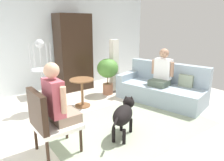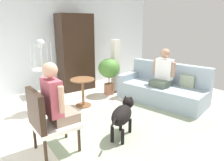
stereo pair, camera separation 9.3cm
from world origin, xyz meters
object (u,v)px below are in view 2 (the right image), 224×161
(armchair, at_px, (46,118))
(bird_cage_stand, at_px, (43,72))
(dog, at_px, (123,114))
(potted_plant, at_px, (109,71))
(person_on_armchair, at_px, (55,99))
(round_end_table, at_px, (83,89))
(column_lamp, at_px, (115,67))
(couch, at_px, (162,89))
(person_on_couch, at_px, (163,71))
(armoire_cabinet, at_px, (75,53))

(armchair, xyz_separation_m, bird_cage_stand, (0.48, 1.58, 0.29))
(dog, relative_size, potted_plant, 0.82)
(person_on_armchair, distance_m, round_end_table, 1.75)
(armchair, distance_m, dog, 1.21)
(dog, bearing_deg, column_lamp, 57.06)
(couch, relative_size, armchair, 2.24)
(person_on_couch, height_order, round_end_table, person_on_couch)
(bird_cage_stand, xyz_separation_m, column_lamp, (1.97, 0.14, -0.14))
(dog, bearing_deg, potted_plant, 61.69)
(armchair, xyz_separation_m, potted_plant, (2.20, 1.67, 0.09))
(dog, distance_m, potted_plant, 2.18)
(dog, xyz_separation_m, bird_cage_stand, (-0.70, 1.82, 0.44))
(couch, xyz_separation_m, person_on_couch, (-0.05, -0.03, 0.45))
(armchair, bearing_deg, bird_cage_stand, 73.07)
(bird_cage_stand, relative_size, column_lamp, 1.08)
(potted_plant, height_order, column_lamp, column_lamp)
(armchair, relative_size, round_end_table, 1.53)
(dog, relative_size, column_lamp, 0.55)
(person_on_armchair, bearing_deg, person_on_couch, 9.90)
(armchair, relative_size, bird_cage_stand, 0.64)
(dog, xyz_separation_m, column_lamp, (1.27, 1.96, 0.31))
(armchair, height_order, person_on_armchair, person_on_armchair)
(person_on_armchair, bearing_deg, potted_plant, 39.13)
(armoire_cabinet, bearing_deg, round_end_table, -109.89)
(armchair, bearing_deg, person_on_couch, 9.45)
(column_lamp, bearing_deg, bird_cage_stand, -175.89)
(dog, height_order, column_lamp, column_lamp)
(armchair, relative_size, column_lamp, 0.69)
(round_end_table, distance_m, column_lamp, 1.30)
(bird_cage_stand, bearing_deg, person_on_couch, -24.03)
(potted_plant, bearing_deg, armoire_cabinet, 116.97)
(armchair, distance_m, person_on_couch, 2.98)
(couch, bearing_deg, bird_cage_stand, 157.02)
(potted_plant, distance_m, column_lamp, 0.26)
(couch, bearing_deg, dog, -157.12)
(person_on_couch, distance_m, bird_cage_stand, 2.68)
(armchair, distance_m, armoire_cabinet, 3.17)
(person_on_couch, relative_size, bird_cage_stand, 0.56)
(person_on_couch, xyz_separation_m, bird_cage_stand, (-2.45, 1.09, 0.09))
(armchair, bearing_deg, armoire_cabinet, 56.64)
(potted_plant, bearing_deg, dog, -118.31)
(dog, bearing_deg, person_on_armchair, 166.64)
(couch, distance_m, round_end_table, 1.90)
(armchair, bearing_deg, person_on_armchair, 1.42)
(armchair, height_order, round_end_table, armchair)
(person_on_armchair, relative_size, dog, 1.15)
(potted_plant, relative_size, column_lamp, 0.67)
(round_end_table, bearing_deg, couch, -24.55)
(round_end_table, bearing_deg, potted_plant, 20.63)
(armchair, height_order, person_on_couch, person_on_couch)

